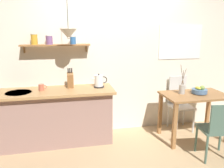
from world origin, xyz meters
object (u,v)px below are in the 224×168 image
Objects in this scene: pendant_lamp at (68,34)px; coffee_mug_by_sink at (42,87)px; dining_chair_near at (219,128)px; electric_kettle at (99,81)px; fruit_bowl at (200,91)px; knife_block at (70,80)px; dining_table at (194,102)px; dining_chair_far at (179,101)px; twig_vase at (182,89)px.

coffee_mug_by_sink is at bearing 159.47° from pendant_lamp.
dining_chair_near is 1.87m from electric_kettle.
electric_kettle is at bearing 21.72° from pendant_lamp.
fruit_bowl is (0.11, 0.67, 0.34)m from dining_chair_near.
knife_block is 2.68× the size of coffee_mug_by_sink.
dining_chair_far is at bearing 94.15° from dining_table.
twig_vase is (-0.20, 0.07, 0.22)m from dining_table.
twig_vase is (-0.17, 0.74, 0.37)m from dining_chair_near.
dining_table is 1.22× the size of dining_chair_near.
electric_kettle is at bearing 167.22° from dining_table.
dining_chair_near is at bearing -92.02° from dining_table.
dining_table is at bearing 87.98° from dining_chair_near.
dining_chair_far is at bearing 105.22° from fruit_bowl.
dining_chair_far reaches higher than dining_chair_near.
dining_chair_near is 2.59× the size of knife_block.
knife_block is 0.76m from pendant_lamp.
pendant_lamp is (-1.78, 0.09, 0.88)m from twig_vase.
dining_chair_near is at bearing -76.83° from twig_vase.
dining_chair_far is at bearing 90.38° from dining_chair_near.
dining_chair_near reaches higher than dining_table.
electric_kettle is (-1.60, 0.34, 0.16)m from fruit_bowl.
electric_kettle reaches higher than dining_table.
twig_vase is 1.99m from pendant_lamp.
dining_table is at bearing -7.69° from coffee_mug_by_sink.
fruit_bowl is 2.01× the size of coffee_mug_by_sink.
coffee_mug_by_sink is (-2.39, 0.99, 0.45)m from dining_chair_near.
fruit_bowl is 2.52m from coffee_mug_by_sink.
electric_kettle is at bearing 1.20° from coffee_mug_by_sink.
knife_block is at bearing 174.98° from electric_kettle.
electric_kettle is (-1.49, -0.08, 0.46)m from dining_chair_far.
knife_block is (-0.45, 0.04, 0.03)m from electric_kettle.
dining_chair_far is (-0.03, 0.42, -0.11)m from dining_table.
fruit_bowl is at bearing -13.48° from twig_vase.
fruit_bowl is (0.11, -0.42, 0.30)m from dining_chair_far.
pendant_lamp is at bearing 177.14° from twig_vase.
coffee_mug_by_sink is (-0.89, -0.02, -0.05)m from electric_kettle.
coffee_mug_by_sink is at bearing 157.43° from dining_chair_near.
electric_kettle is at bearing 168.09° from fruit_bowl.
knife_block is at bearing 169.59° from fruit_bowl.
electric_kettle is at bearing 145.94° from dining_chair_near.
fruit_bowl reaches higher than dining_table.
pendant_lamp is (-0.00, -0.22, 0.72)m from knife_block.
twig_vase is (-0.17, -0.35, 0.33)m from dining_chair_far.
pendant_lamp is (-2.06, 0.16, 0.91)m from fruit_bowl.
knife_block is (-1.95, 1.05, 0.53)m from dining_chair_near.
knife_block is at bearing 170.08° from twig_vase.
fruit_bowl is at bearing 4.66° from dining_table.
knife_block reaches higher than fruit_bowl.
dining_chair_near is at bearing -23.02° from pendant_lamp.
dining_chair_near is 3.47× the size of electric_kettle.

